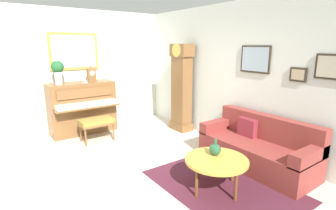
{
  "coord_description": "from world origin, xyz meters",
  "views": [
    {
      "loc": [
        3.63,
        -1.64,
        2.0
      ],
      "look_at": [
        -0.2,
        1.11,
        0.9
      ],
      "focal_mm": 27.67,
      "sensor_mm": 36.0,
      "label": 1
    }
  ],
  "objects_px": {
    "grandfather_clock": "(181,90)",
    "teacup": "(86,82)",
    "coffee_table": "(216,161)",
    "green_jug": "(215,149)",
    "flower_vase": "(58,70)",
    "couch": "(257,148)",
    "piano": "(82,107)",
    "piano_bench": "(97,122)",
    "mantel_clock": "(91,74)"
  },
  "relations": [
    {
      "from": "couch",
      "to": "coffee_table",
      "type": "relative_size",
      "value": 2.16
    },
    {
      "from": "teacup",
      "to": "mantel_clock",
      "type": "bearing_deg",
      "value": 124.12
    },
    {
      "from": "piano",
      "to": "teacup",
      "type": "distance_m",
      "value": 0.62
    },
    {
      "from": "mantel_clock",
      "to": "teacup",
      "type": "height_order",
      "value": "mantel_clock"
    },
    {
      "from": "couch",
      "to": "green_jug",
      "type": "bearing_deg",
      "value": -89.53
    },
    {
      "from": "piano_bench",
      "to": "flower_vase",
      "type": "height_order",
      "value": "flower_vase"
    },
    {
      "from": "couch",
      "to": "mantel_clock",
      "type": "height_order",
      "value": "mantel_clock"
    },
    {
      "from": "grandfather_clock",
      "to": "coffee_table",
      "type": "xyz_separation_m",
      "value": [
        2.37,
        -1.25,
        -0.54
      ]
    },
    {
      "from": "couch",
      "to": "teacup",
      "type": "relative_size",
      "value": 16.38
    },
    {
      "from": "piano_bench",
      "to": "teacup",
      "type": "relative_size",
      "value": 6.03
    },
    {
      "from": "piano_bench",
      "to": "grandfather_clock",
      "type": "distance_m",
      "value": 2.05
    },
    {
      "from": "coffee_table",
      "to": "teacup",
      "type": "bearing_deg",
      "value": -169.39
    },
    {
      "from": "coffee_table",
      "to": "piano",
      "type": "bearing_deg",
      "value": -168.58
    },
    {
      "from": "mantel_clock",
      "to": "teacup",
      "type": "bearing_deg",
      "value": -55.88
    },
    {
      "from": "mantel_clock",
      "to": "flower_vase",
      "type": "height_order",
      "value": "flower_vase"
    },
    {
      "from": "coffee_table",
      "to": "couch",
      "type": "bearing_deg",
      "value": 96.03
    },
    {
      "from": "green_jug",
      "to": "flower_vase",
      "type": "bearing_deg",
      "value": -159.95
    },
    {
      "from": "couch",
      "to": "coffee_table",
      "type": "distance_m",
      "value": 1.11
    },
    {
      "from": "coffee_table",
      "to": "teacup",
      "type": "distance_m",
      "value": 3.57
    },
    {
      "from": "flower_vase",
      "to": "green_jug",
      "type": "bearing_deg",
      "value": 20.05
    },
    {
      "from": "coffee_table",
      "to": "green_jug",
      "type": "bearing_deg",
      "value": 144.16
    },
    {
      "from": "grandfather_clock",
      "to": "mantel_clock",
      "type": "distance_m",
      "value": 2.11
    },
    {
      "from": "coffee_table",
      "to": "green_jug",
      "type": "height_order",
      "value": "green_jug"
    },
    {
      "from": "coffee_table",
      "to": "teacup",
      "type": "xyz_separation_m",
      "value": [
        -3.42,
        -0.64,
        0.77
      ]
    },
    {
      "from": "green_jug",
      "to": "grandfather_clock",
      "type": "bearing_deg",
      "value": 152.58
    },
    {
      "from": "grandfather_clock",
      "to": "teacup",
      "type": "xyz_separation_m",
      "value": [
        -1.06,
        -1.89,
        0.23
      ]
    },
    {
      "from": "grandfather_clock",
      "to": "piano_bench",
      "type": "bearing_deg",
      "value": -102.89
    },
    {
      "from": "piano_bench",
      "to": "green_jug",
      "type": "bearing_deg",
      "value": 15.53
    },
    {
      "from": "piano",
      "to": "piano_bench",
      "type": "distance_m",
      "value": 0.77
    },
    {
      "from": "grandfather_clock",
      "to": "couch",
      "type": "xyz_separation_m",
      "value": [
        2.25,
        -0.15,
        -0.65
      ]
    },
    {
      "from": "piano_bench",
      "to": "grandfather_clock",
      "type": "height_order",
      "value": "grandfather_clock"
    },
    {
      "from": "piano_bench",
      "to": "coffee_table",
      "type": "xyz_separation_m",
      "value": [
        2.81,
        0.67,
        0.02
      ]
    },
    {
      "from": "teacup",
      "to": "green_jug",
      "type": "xyz_separation_m",
      "value": [
        3.32,
        0.72,
        -0.65
      ]
    },
    {
      "from": "piano_bench",
      "to": "green_jug",
      "type": "distance_m",
      "value": 2.8
    },
    {
      "from": "mantel_clock",
      "to": "couch",
      "type": "bearing_deg",
      "value": 24.44
    },
    {
      "from": "piano",
      "to": "piano_bench",
      "type": "height_order",
      "value": "piano"
    },
    {
      "from": "mantel_clock",
      "to": "green_jug",
      "type": "relative_size",
      "value": 1.58
    },
    {
      "from": "flower_vase",
      "to": "green_jug",
      "type": "relative_size",
      "value": 2.42
    },
    {
      "from": "grandfather_clock",
      "to": "teacup",
      "type": "relative_size",
      "value": 17.5
    },
    {
      "from": "piano",
      "to": "green_jug",
      "type": "height_order",
      "value": "piano"
    },
    {
      "from": "piano_bench",
      "to": "grandfather_clock",
      "type": "bearing_deg",
      "value": 77.11
    },
    {
      "from": "piano",
      "to": "teacup",
      "type": "bearing_deg",
      "value": 30.95
    },
    {
      "from": "grandfather_clock",
      "to": "mantel_clock",
      "type": "bearing_deg",
      "value": -124.76
    },
    {
      "from": "piano",
      "to": "flower_vase",
      "type": "bearing_deg",
      "value": -89.85
    },
    {
      "from": "flower_vase",
      "to": "grandfather_clock",
      "type": "bearing_deg",
      "value": 63.99
    },
    {
      "from": "piano_bench",
      "to": "piano",
      "type": "bearing_deg",
      "value": -176.46
    },
    {
      "from": "piano",
      "to": "mantel_clock",
      "type": "height_order",
      "value": "mantel_clock"
    },
    {
      "from": "grandfather_clock",
      "to": "mantel_clock",
      "type": "relative_size",
      "value": 5.34
    },
    {
      "from": "mantel_clock",
      "to": "coffee_table",
      "type": "bearing_deg",
      "value": 7.33
    },
    {
      "from": "piano",
      "to": "grandfather_clock",
      "type": "relative_size",
      "value": 0.71
    }
  ]
}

